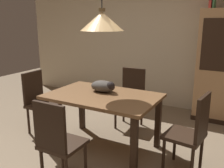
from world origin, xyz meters
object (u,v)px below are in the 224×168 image
at_px(chair_right_side, 192,131).
at_px(pendant_lamp, 102,21).
at_px(dining_table, 103,102).
at_px(chair_near_front, 58,140).
at_px(chair_far_back, 131,95).
at_px(chair_left_side, 39,99).
at_px(cat_sleeping, 104,86).
at_px(book_green_slim, 215,0).

relative_size(chair_right_side, pendant_lamp, 0.72).
height_order(dining_table, chair_right_side, chair_right_side).
distance_m(chair_near_front, chair_far_back, 1.76).
distance_m(chair_left_side, cat_sleeping, 1.12).
bearing_deg(chair_left_side, dining_table, 0.08).
xyz_separation_m(dining_table, chair_far_back, (-0.00, 0.88, -0.14)).
height_order(chair_left_side, book_green_slim, book_green_slim).
relative_size(chair_near_front, chair_right_side, 1.00).
height_order(chair_near_front, pendant_lamp, pendant_lamp).
bearing_deg(book_green_slim, cat_sleeping, -121.89).
xyz_separation_m(chair_left_side, cat_sleeping, (1.07, 0.13, 0.32)).
bearing_deg(dining_table, book_green_slim, 61.32).
relative_size(chair_far_back, book_green_slim, 3.58).
height_order(chair_right_side, chair_far_back, same).
bearing_deg(cat_sleeping, chair_near_front, -86.63).
bearing_deg(chair_left_side, chair_near_front, -37.85).
height_order(chair_near_front, chair_far_back, same).
xyz_separation_m(chair_far_back, book_green_slim, (0.99, 0.93, 1.47)).
bearing_deg(dining_table, pendant_lamp, 180.00).
height_order(chair_right_side, cat_sleeping, chair_right_side).
distance_m(chair_right_side, chair_far_back, 1.44).
bearing_deg(chair_right_side, cat_sleeping, 173.60).
bearing_deg(dining_table, chair_right_side, -0.47).
bearing_deg(chair_near_front, cat_sleeping, 93.37).
height_order(chair_right_side, chair_left_side, same).
bearing_deg(book_green_slim, chair_left_side, -139.47).
bearing_deg(chair_far_back, cat_sleeping, -94.22).
distance_m(chair_near_front, chair_left_side, 1.43).
distance_m(chair_right_side, pendant_lamp, 1.61).
distance_m(dining_table, chair_near_front, 0.89).
bearing_deg(book_green_slim, chair_right_side, -85.67).
relative_size(chair_right_side, cat_sleeping, 2.38).
height_order(dining_table, chair_far_back, chair_far_back).
relative_size(dining_table, pendant_lamp, 1.08).
xyz_separation_m(chair_far_back, chair_left_side, (-1.12, -0.88, 0.00)).
bearing_deg(pendant_lamp, chair_near_front, -90.00).
height_order(dining_table, book_green_slim, book_green_slim).
bearing_deg(cat_sleeping, dining_table, -64.51).
bearing_deg(chair_far_back, chair_near_front, -89.89).
height_order(cat_sleeping, book_green_slim, book_green_slim).
distance_m(chair_far_back, chair_left_side, 1.43).
bearing_deg(pendant_lamp, dining_table, 0.00).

